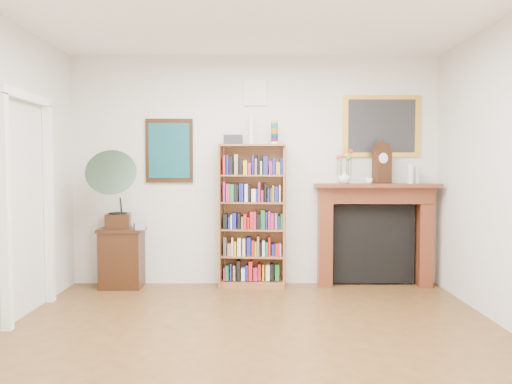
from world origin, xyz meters
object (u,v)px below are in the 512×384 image
gramophone (114,185)px  cd_stack (139,226)px  bookshelf (253,208)px  flower_vase (344,177)px  mantel_clock (382,164)px  teacup (369,181)px  side_cabinet (122,258)px  fireplace (374,225)px  bottle_right (417,175)px  bottle_left (411,174)px

gramophone → cd_stack: size_ratio=7.74×
bookshelf → flower_vase: bookshelf is taller
gramophone → mantel_clock: size_ratio=1.91×
teacup → side_cabinet: bearing=179.4°
side_cabinet → fireplace: fireplace is taller
gramophone → bottle_right: size_ratio=4.64×
side_cabinet → bottle_right: size_ratio=3.58×
bottle_right → fireplace: bearing=178.2°
bookshelf → cd_stack: bookshelf is taller
flower_vase → bottle_left: size_ratio=0.64×
cd_stack → mantel_clock: mantel_clock is taller
fireplace → bottle_left: bottle_left is taller
teacup → bookshelf: bearing=176.6°
gramophone → flower_vase: (2.72, 0.16, 0.09)m
bookshelf → cd_stack: 1.36m
bookshelf → fireplace: bearing=7.8°
bookshelf → gramophone: bookshelf is taller
fireplace → mantel_clock: bearing=-29.8°
flower_vase → bottle_right: size_ratio=0.77×
bookshelf → gramophone: size_ratio=2.13×
flower_vase → gramophone: bearing=-176.6°
mantel_clock → side_cabinet: bearing=161.0°
bookshelf → bottle_right: 2.02m
bookshelf → side_cabinet: (-1.57, -0.05, -0.60)m
cd_stack → bottle_right: (3.32, 0.20, 0.60)m
gramophone → bottle_right: gramophone is taller
bookshelf → teacup: bearing=2.3°
cd_stack → bottle_left: bearing=2.5°
bookshelf → bottle_left: size_ratio=8.25×
mantel_clock → flower_vase: bearing=162.8°
bottle_left → gramophone: bearing=-177.5°
fireplace → flower_vase: size_ratio=9.67×
bottle_left → bottle_right: (0.09, 0.06, -0.02)m
bookshelf → bottle_right: (1.99, 0.04, 0.39)m
fireplace → mantel_clock: (0.07, -0.04, 0.74)m
side_cabinet → gramophone: (-0.05, -0.13, 0.88)m
cd_stack → bottle_left: 3.28m
flower_vase → bottle_left: bottle_left is taller
mantel_clock → flower_vase: (-0.46, -0.02, -0.16)m
cd_stack → bottle_left: size_ratio=0.50×
fireplace → teacup: 0.57m
flower_vase → teacup: size_ratio=1.81×
fireplace → gramophone: (-3.11, -0.23, 0.50)m
fireplace → cd_stack: bearing=-173.6°
gramophone → bottle_right: bearing=-6.2°
mantel_clock → fireplace: bearing=128.2°
side_cabinet → fireplace: (3.06, 0.10, 0.39)m
cd_stack → teacup: teacup is taller
gramophone → mantel_clock: mantel_clock is taller
flower_vase → fireplace: bearing=9.8°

